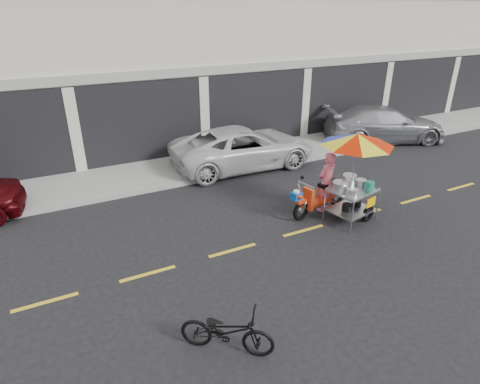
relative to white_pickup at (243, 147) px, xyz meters
name	(u,v)px	position (x,y,z in m)	size (l,w,h in m)	color
ground	(303,231)	(-0.70, -4.70, -0.70)	(90.00, 90.00, 0.00)	black
sidewalk	(216,160)	(-0.70, 0.80, -0.63)	(45.00, 3.00, 0.15)	gray
shophouse_block	(225,29)	(2.12, 5.89, 3.54)	(36.00, 8.11, 10.40)	beige
centerline	(303,231)	(-0.70, -4.70, -0.70)	(42.00, 0.10, 0.01)	gold
white_pickup	(243,147)	(0.00, 0.00, 0.00)	(2.32, 5.04, 1.40)	silver
silver_pickup	(384,124)	(6.60, 0.00, 0.02)	(2.01, 4.95, 1.44)	gray
near_bicycle	(227,331)	(-4.07, -7.33, -0.29)	(0.55, 1.57, 0.83)	black
food_vendor_rig	(345,164)	(0.65, -4.44, 0.80)	(2.66, 2.16, 2.39)	black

